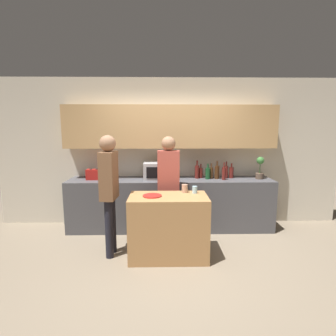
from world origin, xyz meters
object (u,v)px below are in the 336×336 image
(bottle_6, at_px, (226,172))
(bottle_3, at_px, (211,173))
(microwave, at_px, (159,171))
(bottle_1, at_px, (201,173))
(bottle_4, at_px, (217,172))
(cup_0, at_px, (195,190))
(cup_1, at_px, (185,188))
(plate_on_island, at_px, (152,196))
(person_center, at_px, (168,180))
(bottle_2, at_px, (208,173))
(bottle_0, at_px, (197,172))
(potted_plant, at_px, (260,168))
(bottle_5, at_px, (224,173))
(bottle_7, at_px, (231,172))
(person_left, at_px, (109,185))
(toaster, at_px, (94,174))

(bottle_6, bearing_deg, bottle_3, -172.02)
(microwave, bearing_deg, bottle_1, 7.50)
(bottle_4, xyz_separation_m, cup_0, (-0.51, -0.94, -0.09))
(bottle_4, height_order, cup_0, bottle_4)
(bottle_3, xyz_separation_m, cup_1, (-0.55, -0.91, -0.07))
(plate_on_island, distance_m, person_center, 0.62)
(bottle_2, bearing_deg, bottle_6, 12.17)
(bottle_0, relative_size, plate_on_island, 1.25)
(bottle_3, bearing_deg, bottle_6, 7.98)
(potted_plant, xyz_separation_m, cup_0, (-1.27, -0.92, -0.17))
(bottle_6, distance_m, person_center, 1.21)
(cup_0, distance_m, cup_1, 0.15)
(person_center, bearing_deg, microwave, -70.88)
(potted_plant, height_order, bottle_4, potted_plant)
(bottle_2, bearing_deg, potted_plant, -0.27)
(bottle_5, xyz_separation_m, person_center, (-0.98, -0.43, -0.02))
(bottle_6, relative_size, bottle_7, 1.11)
(potted_plant, xyz_separation_m, person_center, (-1.64, -0.51, -0.10))
(bottle_2, distance_m, cup_1, 1.00)
(cup_0, bearing_deg, cup_1, 161.76)
(bottle_6, bearing_deg, microwave, -176.21)
(bottle_1, distance_m, person_left, 1.80)
(bottle_2, height_order, cup_1, bottle_2)
(toaster, height_order, bottle_4, bottle_4)
(bottle_7, bearing_deg, microwave, -176.20)
(cup_1, distance_m, person_left, 1.07)
(person_left, bearing_deg, bottle_7, 123.35)
(bottle_0, distance_m, bottle_7, 0.63)
(plate_on_island, xyz_separation_m, cup_1, (0.46, 0.21, 0.05))
(cup_0, bearing_deg, bottle_1, 77.17)
(bottle_2, distance_m, bottle_3, 0.08)
(bottle_3, bearing_deg, potted_plant, -2.68)
(bottle_2, bearing_deg, cup_0, -110.43)
(microwave, relative_size, potted_plant, 1.32)
(potted_plant, relative_size, plate_on_island, 1.52)
(bottle_5, bearing_deg, bottle_0, 162.58)
(bottle_7, height_order, person_center, person_center)
(bottle_3, relative_size, bottle_4, 0.86)
(bottle_0, bearing_deg, person_center, -132.38)
(bottle_2, distance_m, bottle_4, 0.17)
(person_left, bearing_deg, bottle_0, 132.79)
(toaster, height_order, person_left, person_left)
(potted_plant, distance_m, cup_1, 1.66)
(bottle_6, height_order, bottle_7, bottle_6)
(microwave, relative_size, plate_on_island, 2.00)
(potted_plant, bearing_deg, cup_0, -144.22)
(bottle_0, xyz_separation_m, cup_0, (-0.16, -0.98, -0.10))
(bottle_7, xyz_separation_m, person_center, (-1.15, -0.59, -0.01))
(bottle_7, relative_size, plate_on_island, 1.05)
(bottle_0, bearing_deg, bottle_4, -7.62)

